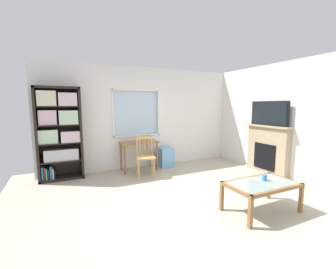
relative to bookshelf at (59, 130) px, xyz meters
The scene contains 11 objects.
ground 3.23m from the bookshelf, 48.72° to the right, with size 6.08×6.06×0.02m, color #B2A893.
wall_back_with_window 2.05m from the bookshelf, ahead, with size 5.08×0.15×2.57m.
wall_right 5.14m from the bookshelf, 26.38° to the right, with size 0.12×5.26×2.57m, color silver.
bookshelf is the anchor object (origin of this frame).
desk_under_window 1.82m from the bookshelf, ahead, with size 0.92×0.46×0.72m.
wooden_chair 1.94m from the bookshelf, 19.80° to the right, with size 0.50×0.48×0.90m.
plastic_drawer_unit 2.63m from the bookshelf, ahead, with size 0.35×0.40×0.50m, color #72ADDB.
fireplace 4.77m from the bookshelf, 20.07° to the right, with size 0.26×1.18×1.14m.
tv 4.73m from the bookshelf, 20.15° to the right, with size 0.06×1.00×0.56m.
coffee_table 4.12m from the bookshelf, 47.93° to the right, with size 1.08×0.63×0.46m.
sippy_cup 4.14m from the bookshelf, 46.28° to the right, with size 0.07×0.07×0.09m, color #337FD6.
Camera 1 is at (-1.99, -3.07, 1.62)m, focal length 24.17 mm.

